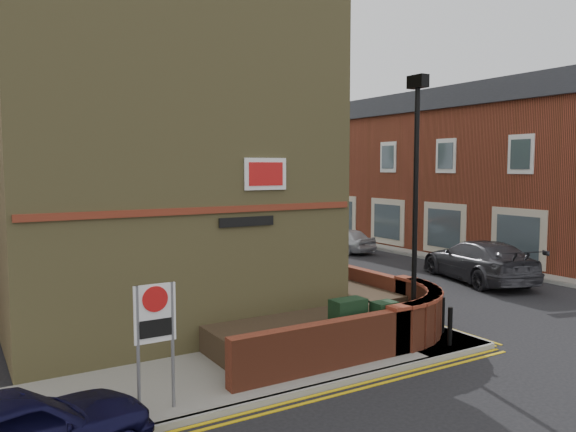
# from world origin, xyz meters

# --- Properties ---
(ground) EXTENTS (120.00, 120.00, 0.00)m
(ground) POSITION_xyz_m (0.00, 0.00, 0.00)
(ground) COLOR black
(ground) RESTS_ON ground
(pavement_corner) EXTENTS (13.00, 3.00, 0.12)m
(pavement_corner) POSITION_xyz_m (-3.50, 1.50, 0.06)
(pavement_corner) COLOR gray
(pavement_corner) RESTS_ON ground
(pavement_main) EXTENTS (2.00, 32.00, 0.12)m
(pavement_main) POSITION_xyz_m (2.00, 16.00, 0.06)
(pavement_main) COLOR gray
(pavement_main) RESTS_ON ground
(pavement_far) EXTENTS (4.00, 40.00, 0.12)m
(pavement_far) POSITION_xyz_m (13.00, 13.00, 0.06)
(pavement_far) COLOR gray
(pavement_far) RESTS_ON ground
(kerb_side) EXTENTS (13.00, 0.15, 0.12)m
(kerb_side) POSITION_xyz_m (-3.50, 0.00, 0.06)
(kerb_side) COLOR gray
(kerb_side) RESTS_ON ground
(kerb_main_near) EXTENTS (0.15, 32.00, 0.12)m
(kerb_main_near) POSITION_xyz_m (3.00, 16.00, 0.06)
(kerb_main_near) COLOR gray
(kerb_main_near) RESTS_ON ground
(kerb_main_far) EXTENTS (0.15, 40.00, 0.12)m
(kerb_main_far) POSITION_xyz_m (11.00, 13.00, 0.06)
(kerb_main_far) COLOR gray
(kerb_main_far) RESTS_ON ground
(yellow_lines_side) EXTENTS (13.00, 0.28, 0.01)m
(yellow_lines_side) POSITION_xyz_m (-3.50, -0.25, 0.01)
(yellow_lines_side) COLOR gold
(yellow_lines_side) RESTS_ON ground
(yellow_lines_main) EXTENTS (0.28, 32.00, 0.01)m
(yellow_lines_main) POSITION_xyz_m (3.25, 16.00, 0.01)
(yellow_lines_main) COLOR gold
(yellow_lines_main) RESTS_ON ground
(corner_building) EXTENTS (8.95, 10.40, 13.60)m
(corner_building) POSITION_xyz_m (-2.84, 8.00, 6.23)
(corner_building) COLOR olive
(corner_building) RESTS_ON ground
(garden_wall) EXTENTS (6.80, 6.00, 1.20)m
(garden_wall) POSITION_xyz_m (0.00, 2.50, 0.00)
(garden_wall) COLOR brown
(garden_wall) RESTS_ON ground
(lamppost) EXTENTS (0.25, 0.50, 6.30)m
(lamppost) POSITION_xyz_m (1.60, 1.20, 3.34)
(lamppost) COLOR black
(lamppost) RESTS_ON pavement_corner
(utility_cabinet_large) EXTENTS (0.80, 0.45, 1.20)m
(utility_cabinet_large) POSITION_xyz_m (-0.30, 1.30, 0.72)
(utility_cabinet_large) COLOR black
(utility_cabinet_large) RESTS_ON pavement_corner
(utility_cabinet_small) EXTENTS (0.55, 0.40, 1.10)m
(utility_cabinet_small) POSITION_xyz_m (0.50, 1.00, 0.67)
(utility_cabinet_small) COLOR black
(utility_cabinet_small) RESTS_ON pavement_corner
(bollard_near) EXTENTS (0.11, 0.11, 0.90)m
(bollard_near) POSITION_xyz_m (2.00, 0.40, 0.57)
(bollard_near) COLOR black
(bollard_near) RESTS_ON pavement_corner
(bollard_far) EXTENTS (0.11, 0.11, 0.90)m
(bollard_far) POSITION_xyz_m (2.60, 1.20, 0.57)
(bollard_far) COLOR black
(bollard_far) RESTS_ON pavement_corner
(zone_sign) EXTENTS (0.72, 0.07, 2.20)m
(zone_sign) POSITION_xyz_m (-5.00, 0.50, 1.64)
(zone_sign) COLOR slate
(zone_sign) RESTS_ON pavement_corner
(far_terrace) EXTENTS (5.40, 30.40, 8.00)m
(far_terrace) POSITION_xyz_m (14.50, 17.00, 4.04)
(far_terrace) COLOR brown
(far_terrace) RESTS_ON ground
(far_terrace_cream) EXTENTS (5.40, 12.40, 8.00)m
(far_terrace_cream) POSITION_xyz_m (14.50, 38.00, 4.05)
(far_terrace_cream) COLOR beige
(far_terrace_cream) RESTS_ON ground
(tree_near) EXTENTS (3.64, 3.65, 6.70)m
(tree_near) POSITION_xyz_m (2.00, 14.05, 4.70)
(tree_near) COLOR #382B1E
(tree_near) RESTS_ON pavement_main
(tree_mid) EXTENTS (4.03, 4.03, 7.42)m
(tree_mid) POSITION_xyz_m (2.00, 22.05, 5.20)
(tree_mid) COLOR #382B1E
(tree_mid) RESTS_ON pavement_main
(tree_far) EXTENTS (3.81, 3.81, 7.00)m
(tree_far) POSITION_xyz_m (2.00, 30.05, 4.91)
(tree_far) COLOR #382B1E
(tree_far) RESTS_ON pavement_main
(traffic_light_assembly) EXTENTS (0.20, 0.16, 4.20)m
(traffic_light_assembly) POSITION_xyz_m (2.40, 25.00, 2.78)
(traffic_light_assembly) COLOR black
(traffic_light_assembly) RESTS_ON pavement_main
(silver_car_near) EXTENTS (2.51, 4.66, 1.46)m
(silver_car_near) POSITION_xyz_m (4.48, 12.09, 0.73)
(silver_car_near) COLOR #B6BABE
(silver_car_near) RESTS_ON ground
(red_car_main) EXTENTS (2.76, 4.84, 1.27)m
(red_car_main) POSITION_xyz_m (3.60, 16.00, 0.64)
(red_car_main) COLOR #9B3410
(red_car_main) RESTS_ON ground
(grey_car_far) EXTENTS (3.59, 5.76, 1.56)m
(grey_car_far) POSITION_xyz_m (9.01, 5.50, 0.78)
(grey_car_far) COLOR #323237
(grey_car_far) RESTS_ON ground
(silver_car_far) EXTENTS (1.99, 3.85, 1.25)m
(silver_car_far) POSITION_xyz_m (9.00, 14.00, 0.63)
(silver_car_far) COLOR silver
(silver_car_far) RESTS_ON ground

